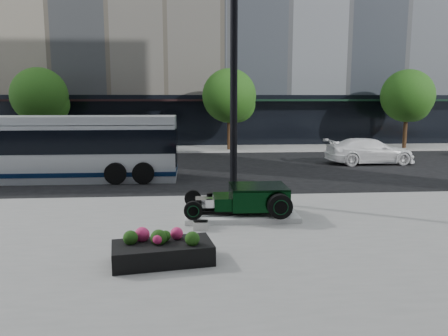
{
  "coord_description": "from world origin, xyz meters",
  "views": [
    {
      "loc": [
        -1.76,
        -17.98,
        3.7
      ],
      "look_at": [
        -0.55,
        -2.29,
        1.2
      ],
      "focal_mm": 35.0,
      "sensor_mm": 36.0,
      "label": 1
    }
  ],
  "objects": [
    {
      "name": "info_plaque",
      "position": [
        -1.51,
        -6.28,
        0.24
      ],
      "size": [
        0.41,
        0.32,
        0.31
      ],
      "color": "silver",
      "rests_on": "sidewalk_near"
    },
    {
      "name": "street_trees",
      "position": [
        1.15,
        13.07,
        3.77
      ],
      "size": [
        29.8,
        3.8,
        5.7
      ],
      "color": "black",
      "rests_on": "sidewalk_far"
    },
    {
      "name": "hot_rod",
      "position": [
        0.07,
        -5.04,
        0.7
      ],
      "size": [
        3.22,
        2.0,
        0.81
      ],
      "color": "black",
      "rests_on": "display_plinth"
    },
    {
      "name": "display_plinth",
      "position": [
        -0.26,
        -5.04,
        0.2
      ],
      "size": [
        3.4,
        1.8,
        0.15
      ],
      "primitive_type": "cube",
      "color": "silver",
      "rests_on": "sidewalk_near"
    },
    {
      "name": "sidewalk_near",
      "position": [
        0.0,
        -10.5,
        0.06
      ],
      "size": [
        70.0,
        17.0,
        0.12
      ],
      "primitive_type": "cube",
      "color": "gray",
      "rests_on": "ground"
    },
    {
      "name": "flower_planter",
      "position": [
        -2.41,
        -8.68,
        0.38
      ],
      "size": [
        2.33,
        1.43,
        0.71
      ],
      "color": "black",
      "rests_on": "sidewalk_near"
    },
    {
      "name": "sidewalk_far",
      "position": [
        0.0,
        14.0,
        0.06
      ],
      "size": [
        70.0,
        4.0,
        0.12
      ],
      "primitive_type": "cube",
      "color": "gray",
      "rests_on": "ground"
    },
    {
      "name": "lamppost",
      "position": [
        -0.25,
        -2.74,
        4.05
      ],
      "size": [
        0.47,
        0.47,
        8.51
      ],
      "color": "black",
      "rests_on": "sidewalk_near"
    },
    {
      "name": "transit_bus",
      "position": [
        -8.43,
        2.37,
        1.49
      ],
      "size": [
        12.12,
        2.88,
        2.92
      ],
      "color": "silver",
      "rests_on": "ground"
    },
    {
      "name": "white_sedan",
      "position": [
        8.51,
        6.2,
        0.73
      ],
      "size": [
        5.11,
        2.22,
        1.46
      ],
      "primitive_type": "imported",
      "rotation": [
        0.0,
        0.0,
        1.61
      ],
      "color": "white",
      "rests_on": "ground"
    },
    {
      "name": "ground",
      "position": [
        0.0,
        0.0,
        0.0
      ],
      "size": [
        120.0,
        120.0,
        0.0
      ],
      "primitive_type": "plane",
      "color": "black",
      "rests_on": "ground"
    }
  ]
}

